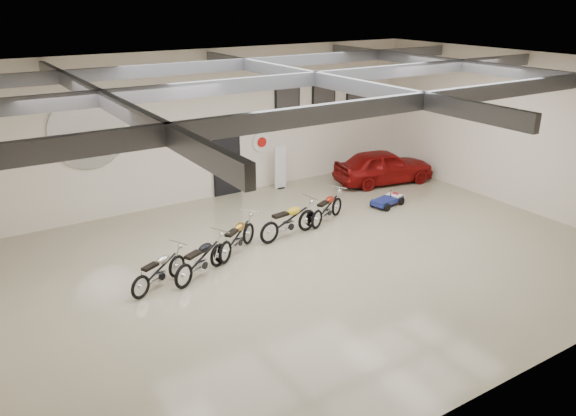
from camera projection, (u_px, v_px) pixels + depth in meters
floor at (312, 260)px, 14.89m from camera, size 16.00×12.00×0.01m
ceiling at (316, 68)px, 13.11m from camera, size 16.00×12.00×0.01m
back_wall at (211, 126)px, 18.73m from camera, size 16.00×0.02×5.00m
right_wall at (518, 131)px, 18.02m from camera, size 0.02×12.00×5.00m
ceiling_beams at (315, 79)px, 13.20m from camera, size 15.80×11.80×0.32m
door at (227, 166)px, 19.46m from camera, size 0.92×0.08×2.10m
logo_plaque at (88, 132)px, 16.58m from camera, size 2.30×0.06×1.16m
poster_left at (287, 100)px, 19.99m from camera, size 1.05×0.08×1.35m
poster_mid at (324, 96)px, 20.80m from camera, size 1.05×0.08×1.35m
poster_right at (357, 92)px, 21.60m from camera, size 1.05×0.08×1.35m
oil_sign at (261, 142)px, 19.93m from camera, size 0.72×0.10×0.72m
banner_stand at (280, 166)px, 20.14m from camera, size 0.46×0.20×1.67m
motorcycle_silver at (159, 270)px, 13.36m from camera, size 1.84×1.29×0.92m
motorcycle_black at (201, 258)px, 13.86m from camera, size 1.99×1.40×1.00m
motorcycle_gold at (237, 236)px, 15.14m from camera, size 1.90×1.56×0.99m
motorcycle_yellow at (289, 220)px, 16.14m from camera, size 2.11×0.92×1.06m
motorcycle_red at (327, 207)px, 17.26m from camera, size 1.89×1.29×0.95m
go_kart at (390, 198)px, 18.71m from camera, size 1.58×0.98×0.53m
vintage_car at (384, 166)px, 20.83m from camera, size 2.18×3.96×1.27m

